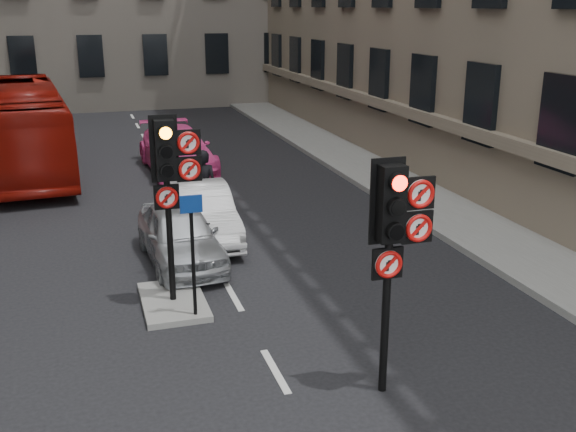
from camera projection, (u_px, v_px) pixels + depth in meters
pavement_right at (402, 182)px, 21.87m from camera, size 3.00×50.00×0.16m
centre_island at (173, 302)px, 13.12m from camera, size 1.20×2.00×0.12m
signal_near at (395, 228)px, 9.47m from camera, size 0.91×0.40×3.58m
signal_far at (171, 169)px, 12.35m from camera, size 0.91×0.40×3.58m
car_silver at (180, 235)px, 15.11m from camera, size 1.77×3.93×1.31m
car_white at (201, 213)px, 16.67m from camera, size 1.49×4.10×1.34m
car_pink at (177, 150)px, 23.50m from camera, size 2.39×5.30×1.51m
bus_red at (25, 127)px, 23.49m from camera, size 3.43×11.00×3.02m
motorcycle at (198, 239)px, 15.22m from camera, size 0.69×1.84×1.08m
motorcyclist at (204, 186)px, 17.86m from camera, size 0.85×0.73×1.98m
info_sign at (192, 239)px, 12.00m from camera, size 0.39×0.11×2.30m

